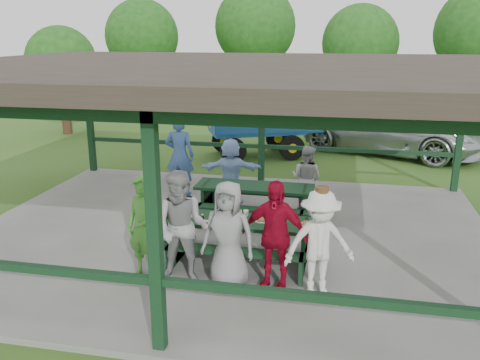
% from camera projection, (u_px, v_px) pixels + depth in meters
% --- Properties ---
extents(ground, '(90.00, 90.00, 0.00)m').
position_uv_depth(ground, '(229.00, 238.00, 9.88)').
color(ground, '#36591C').
rests_on(ground, ground).
extents(concrete_slab, '(10.00, 8.00, 0.10)m').
position_uv_depth(concrete_slab, '(229.00, 235.00, 9.86)').
color(concrete_slab, slate).
rests_on(concrete_slab, ground).
extents(pavilion_structure, '(10.60, 8.60, 3.24)m').
position_uv_depth(pavilion_structure, '(228.00, 72.00, 8.99)').
color(pavilion_structure, black).
rests_on(pavilion_structure, concrete_slab).
extents(picnic_table_near, '(2.49, 1.39, 0.75)m').
position_uv_depth(picnic_table_near, '(241.00, 235.00, 8.50)').
color(picnic_table_near, black).
rests_on(picnic_table_near, concrete_slab).
extents(picnic_table_far, '(2.39, 1.39, 0.75)m').
position_uv_depth(picnic_table_far, '(255.00, 198.00, 10.40)').
color(picnic_table_far, black).
rests_on(picnic_table_far, concrete_slab).
extents(table_setting, '(2.43, 0.45, 0.10)m').
position_uv_depth(table_setting, '(240.00, 217.00, 8.44)').
color(table_setting, white).
rests_on(table_setting, picnic_table_near).
extents(contestant_green, '(0.70, 0.55, 1.67)m').
position_uv_depth(contestant_green, '(144.00, 228.00, 7.85)').
color(contestant_green, '#479233').
rests_on(contestant_green, concrete_slab).
extents(contestant_grey_left, '(0.87, 0.68, 1.78)m').
position_uv_depth(contestant_grey_left, '(182.00, 228.00, 7.69)').
color(contestant_grey_left, gray).
rests_on(contestant_grey_left, concrete_slab).
extents(contestant_grey_mid, '(0.85, 0.59, 1.66)m').
position_uv_depth(contestant_grey_mid, '(228.00, 235.00, 7.57)').
color(contestant_grey_mid, gray).
rests_on(contestant_grey_mid, concrete_slab).
extents(contestant_red, '(1.04, 0.54, 1.70)m').
position_uv_depth(contestant_red, '(274.00, 235.00, 7.52)').
color(contestant_red, maroon).
rests_on(contestant_red, concrete_slab).
extents(contestant_white_fedora, '(1.18, 0.91, 1.67)m').
position_uv_depth(contestant_white_fedora, '(320.00, 244.00, 7.32)').
color(contestant_white_fedora, silver).
rests_on(contestant_white_fedora, concrete_slab).
extents(spectator_lblue, '(1.45, 0.67, 1.51)m').
position_uv_depth(spectator_lblue, '(231.00, 171.00, 11.39)').
color(spectator_lblue, '#99BAED').
rests_on(spectator_lblue, concrete_slab).
extents(spectator_blue, '(0.70, 0.47, 1.91)m').
position_uv_depth(spectator_blue, '(180.00, 155.00, 11.98)').
color(spectator_blue, '#385A92').
rests_on(spectator_blue, concrete_slab).
extents(spectator_grey, '(0.85, 0.77, 1.44)m').
position_uv_depth(spectator_grey, '(306.00, 178.00, 10.94)').
color(spectator_grey, gray).
rests_on(spectator_grey, concrete_slab).
extents(pickup_truck, '(6.41, 4.72, 1.62)m').
position_uv_depth(pickup_truck, '(394.00, 129.00, 16.68)').
color(pickup_truck, silver).
rests_on(pickup_truck, ground).
extents(farm_trailer, '(3.93, 2.68, 1.40)m').
position_uv_depth(farm_trailer, '(257.00, 135.00, 16.25)').
color(farm_trailer, '#1B4F96').
rests_on(farm_trailer, ground).
extents(tree_far_left, '(3.47, 3.47, 5.42)m').
position_uv_depth(tree_far_left, '(142.00, 37.00, 24.23)').
color(tree_far_left, black).
rests_on(tree_far_left, ground).
extents(tree_left, '(3.90, 3.90, 6.09)m').
position_uv_depth(tree_left, '(255.00, 27.00, 24.49)').
color(tree_left, black).
rests_on(tree_left, ground).
extents(tree_mid, '(3.23, 3.23, 5.04)m').
position_uv_depth(tree_mid, '(360.00, 43.00, 21.58)').
color(tree_mid, black).
rests_on(tree_mid, ground).
extents(tree_edge_left, '(2.64, 2.64, 4.12)m').
position_uv_depth(tree_edge_left, '(61.00, 62.00, 19.28)').
color(tree_edge_left, black).
rests_on(tree_edge_left, ground).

